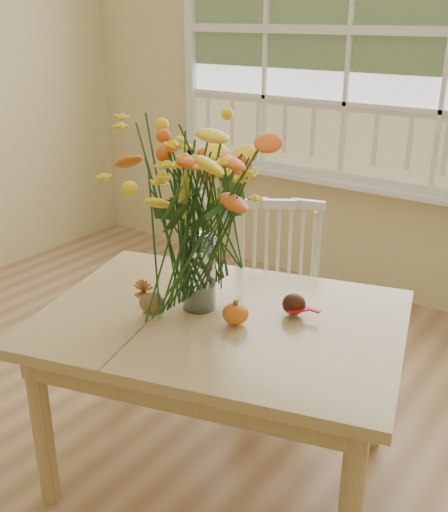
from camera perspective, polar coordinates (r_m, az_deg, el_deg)
The scene contains 9 objects.
floor at distance 2.46m, azimuth -14.72°, elevation -20.63°, with size 4.00×4.50×0.01m, color #A1764D.
wall_back at distance 3.65m, azimuth 11.94°, elevation 17.18°, with size 4.00×0.02×2.70m, color beige.
window at distance 3.61m, azimuth 11.91°, elevation 20.03°, with size 2.42×0.12×1.74m.
dining_table at distance 2.13m, azimuth -0.32°, elevation -7.96°, with size 1.43×1.18×0.66m.
windsor_chair at distance 2.73m, azimuth 5.09°, elevation -3.03°, with size 0.53×0.53×0.85m.
flower_vase at distance 2.00m, azimuth -2.53°, elevation 5.41°, with size 0.56×0.56×0.67m.
pumpkin at distance 2.02m, azimuth 1.09°, elevation -5.62°, with size 0.09×0.09×0.07m, color #E5551A.
turkey_figurine at distance 2.08m, azimuth -6.88°, elevation -4.49°, with size 0.11×0.09×0.12m.
dark_gourd at distance 2.09m, azimuth 6.66°, elevation -4.66°, with size 0.13×0.10×0.07m.
Camera 1 is at (1.48, -1.07, 1.64)m, focal length 42.00 mm.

